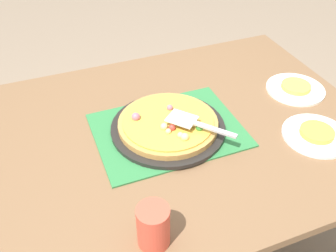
{
  "coord_description": "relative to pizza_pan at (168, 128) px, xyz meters",
  "views": [
    {
      "loc": [
        0.35,
        0.89,
        1.56
      ],
      "look_at": [
        0.0,
        0.0,
        0.77
      ],
      "focal_mm": 40.14,
      "sensor_mm": 36.0,
      "label": 1
    }
  ],
  "objects": [
    {
      "name": "dining_table",
      "position": [
        0.0,
        0.0,
        -0.12
      ],
      "size": [
        1.4,
        1.0,
        0.75
      ],
      "color": "brown",
      "rests_on": "ground_plane"
    },
    {
      "name": "cup_far",
      "position": [
        0.19,
        0.38,
        0.05
      ],
      "size": [
        0.08,
        0.08,
        0.12
      ],
      "primitive_type": "cylinder",
      "color": "#E04C38",
      "rests_on": "dining_table"
    },
    {
      "name": "pizza",
      "position": [
        -0.0,
        0.0,
        0.02
      ],
      "size": [
        0.33,
        0.33,
        0.05
      ],
      "color": "#B78442",
      "rests_on": "pizza_pan"
    },
    {
      "name": "plate_near_left",
      "position": [
        -0.54,
        -0.05,
        -0.01
      ],
      "size": [
        0.22,
        0.22,
        0.01
      ],
      "primitive_type": "cylinder",
      "color": "white",
      "rests_on": "dining_table"
    },
    {
      "name": "plate_far_right",
      "position": [
        -0.44,
        0.21,
        -0.01
      ],
      "size": [
        0.22,
        0.22,
        0.01
      ],
      "primitive_type": "cylinder",
      "color": "white",
      "rests_on": "dining_table"
    },
    {
      "name": "pizza_pan",
      "position": [
        0.0,
        0.0,
        0.0
      ],
      "size": [
        0.38,
        0.38,
        0.01
      ],
      "primitive_type": "cylinder",
      "color": "black",
      "rests_on": "placemat"
    },
    {
      "name": "served_slice_right",
      "position": [
        -0.44,
        0.21,
        0.01
      ],
      "size": [
        0.11,
        0.11,
        0.02
      ],
      "primitive_type": "cylinder",
      "color": "gold",
      "rests_on": "plate_far_right"
    },
    {
      "name": "served_slice_left",
      "position": [
        -0.54,
        -0.05,
        0.01
      ],
      "size": [
        0.11,
        0.11,
        0.02
      ],
      "primitive_type": "cylinder",
      "color": "#EAB747",
      "rests_on": "plate_near_left"
    },
    {
      "name": "pizza_server",
      "position": [
        -0.06,
        0.07,
        0.06
      ],
      "size": [
        0.18,
        0.2,
        0.01
      ],
      "color": "silver",
      "rests_on": "pizza"
    },
    {
      "name": "placemat",
      "position": [
        0.0,
        0.0,
        -0.01
      ],
      "size": [
        0.48,
        0.36,
        0.01
      ],
      "primitive_type": "cube",
      "color": "#2D753D",
      "rests_on": "dining_table"
    }
  ]
}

